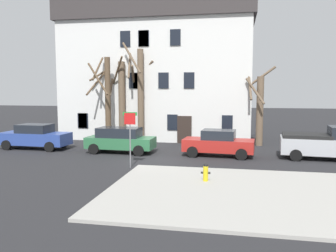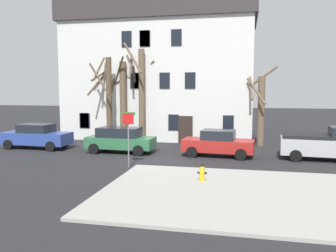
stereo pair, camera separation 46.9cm
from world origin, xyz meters
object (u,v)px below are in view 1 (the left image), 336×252
object	(u,v)px
tree_bare_far	(140,93)
car_blue_sedan	(35,137)
building_main	(159,68)
tree_bare_mid	(122,99)
fire_hydrant	(206,172)
street_sign_pole	(130,129)
tree_bare_near	(107,95)
bicycle_leaning	(125,138)
tree_bare_end	(259,107)
car_red_sedan	(218,143)
pickup_truck_silver	(328,143)
car_green_wagon	(120,140)

from	to	relation	value
tree_bare_far	car_blue_sedan	distance (m)	8.21
building_main	tree_bare_mid	size ratio (longest dim) A/B	2.25
fire_hydrant	street_sign_pole	bearing A→B (deg)	150.19
tree_bare_near	bicycle_leaning	world-z (taller)	tree_bare_near
tree_bare_end	car_blue_sedan	xyz separation A→B (m)	(-15.31, -4.56, -2.01)
tree_bare_far	street_sign_pole	distance (m)	8.97
car_red_sedan	fire_hydrant	world-z (taller)	car_red_sedan
tree_bare_mid	tree_bare_far	bearing A→B (deg)	-5.73
tree_bare_near	car_blue_sedan	bearing A→B (deg)	-139.64
building_main	car_red_sedan	bearing A→B (deg)	-56.80
tree_bare_far	tree_bare_end	distance (m)	8.96
car_red_sedan	pickup_truck_silver	distance (m)	6.39
tree_bare_near	car_green_wagon	size ratio (longest dim) A/B	1.49
building_main	car_green_wagon	size ratio (longest dim) A/B	3.60
tree_bare_near	car_blue_sedan	size ratio (longest dim) A/B	1.37
pickup_truck_silver	fire_hydrant	bearing A→B (deg)	-134.17
car_blue_sedan	car_green_wagon	xyz separation A→B (m)	(6.30, -0.32, 0.00)
pickup_truck_silver	street_sign_pole	xyz separation A→B (m)	(-10.78, -4.38, 1.10)
tree_bare_mid	bicycle_leaning	xyz separation A→B (m)	(0.31, -0.34, -3.02)
tree_bare_mid	car_blue_sedan	xyz separation A→B (m)	(-4.92, -4.29, -2.53)
tree_bare_end	pickup_truck_silver	bearing A→B (deg)	-51.03
pickup_truck_silver	street_sign_pole	world-z (taller)	street_sign_pole
tree_bare_end	bicycle_leaning	size ratio (longest dim) A/B	3.45
tree_bare_near	car_green_wagon	bearing A→B (deg)	-58.51
building_main	tree_bare_mid	world-z (taller)	building_main
tree_bare_end	pickup_truck_silver	world-z (taller)	tree_bare_end
pickup_truck_silver	building_main	bearing A→B (deg)	145.06
tree_bare_near	tree_bare_far	distance (m)	2.51
building_main	bicycle_leaning	xyz separation A→B (m)	(-1.79, -4.38, -5.58)
building_main	pickup_truck_silver	xyz separation A→B (m)	(12.02, -8.40, -4.99)
car_green_wagon	car_red_sedan	distance (m)	6.36
tree_bare_near	bicycle_leaning	bearing A→B (deg)	23.81
tree_bare_far	fire_hydrant	bearing A→B (deg)	-61.19
tree_bare_mid	car_red_sedan	bearing A→B (deg)	-30.57
car_blue_sedan	pickup_truck_silver	size ratio (longest dim) A/B	0.90
car_blue_sedan	bicycle_leaning	size ratio (longest dim) A/B	2.83
car_blue_sedan	tree_bare_near	bearing A→B (deg)	40.36
pickup_truck_silver	car_green_wagon	bearing A→B (deg)	-178.88
car_green_wagon	bicycle_leaning	xyz separation A→B (m)	(-1.07, 4.27, -0.50)
tree_bare_far	pickup_truck_silver	distance (m)	13.63
car_green_wagon	street_sign_pole	size ratio (longest dim) A/B	1.51
building_main	car_blue_sedan	size ratio (longest dim) A/B	3.31
pickup_truck_silver	fire_hydrant	distance (m)	9.47
bicycle_leaning	tree_bare_far	bearing A→B (deg)	9.14
tree_bare_end	street_sign_pole	world-z (taller)	tree_bare_end
car_blue_sedan	fire_hydrant	xyz separation A→B (m)	(12.46, -6.85, -0.33)
tree_bare_near	tree_bare_end	size ratio (longest dim) A/B	1.12
car_blue_sedan	pickup_truck_silver	xyz separation A→B (m)	(19.05, -0.07, 0.09)
building_main	tree_bare_far	world-z (taller)	building_main
pickup_truck_silver	tree_bare_far	bearing A→B (deg)	161.57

